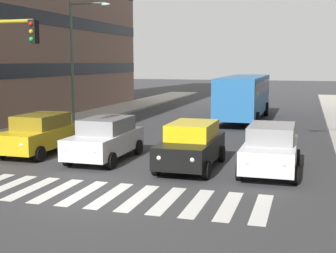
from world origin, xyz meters
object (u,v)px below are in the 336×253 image
car_3 (40,134)px  street_lamp_right (78,51)px  car_0 (271,148)px  bus_behind_traffic (244,93)px  car_2 (105,138)px  car_1 (191,145)px

car_3 → street_lamp_right: size_ratio=0.60×
car_0 → bus_behind_traffic: bus_behind_traffic is taller
car_2 → street_lamp_right: 11.01m
car_3 → street_lamp_right: (2.38, -8.30, 3.76)m
street_lamp_right → car_0: bearing=144.0°
car_2 → bus_behind_traffic: bus_behind_traffic is taller
car_2 → bus_behind_traffic: bearing=-104.3°
car_0 → car_3: 9.95m
car_3 → bus_behind_traffic: (-7.01, -14.26, 0.97)m
car_0 → car_3: same height
car_1 → bus_behind_traffic: bearing=-90.0°
bus_behind_traffic → street_lamp_right: (9.39, 5.96, 2.79)m
car_2 → car_3: (3.28, -0.37, 0.00)m
car_0 → street_lamp_right: bearing=-36.0°
car_2 → car_3: bearing=-6.4°
bus_behind_traffic → street_lamp_right: 11.47m
car_3 → car_0: bearing=176.2°
car_0 → car_1: (2.92, 0.16, 0.00)m
car_3 → street_lamp_right: street_lamp_right is taller
street_lamp_right → car_3: bearing=106.0°
car_0 → car_3: (9.93, -0.65, 0.00)m
car_1 → street_lamp_right: size_ratio=0.60×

